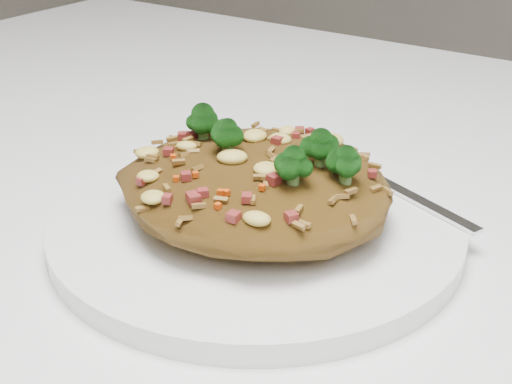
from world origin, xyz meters
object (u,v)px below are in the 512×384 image
(dining_table, at_px, (302,297))
(fried_rice, at_px, (257,174))
(fork, at_px, (391,186))
(plate, at_px, (256,224))

(dining_table, bearing_deg, fried_rice, -84.10)
(fork, bearing_deg, dining_table, -150.23)
(fried_rice, bearing_deg, fork, 56.53)
(fried_rice, xyz_separation_m, fork, (0.05, 0.08, -0.03))
(dining_table, distance_m, plate, 0.12)
(dining_table, distance_m, fried_rice, 0.15)
(dining_table, height_order, plate, plate)
(dining_table, bearing_deg, plate, -84.50)
(plate, xyz_separation_m, fried_rice, (0.00, 0.00, 0.03))
(dining_table, height_order, fork, fork)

